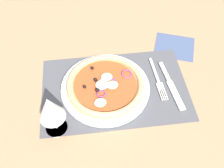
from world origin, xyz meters
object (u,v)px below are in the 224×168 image
object	(u,v)px
plate	(106,89)
pizza	(105,86)
wine_glass	(50,109)
napkin	(174,47)
fork	(158,81)
knife	(171,85)

from	to	relation	value
plate	pizza	size ratio (longest dim) A/B	1.15
pizza	wine_glass	xyz separation A→B (cm)	(15.61, 11.51, 7.50)
plate	pizza	bearing A→B (deg)	112.06
pizza	napkin	distance (cm)	32.47
fork	napkin	world-z (taller)	fork
wine_glass	pizza	bearing A→B (deg)	-143.61
plate	knife	bearing A→B (deg)	177.74
knife	napkin	bearing A→B (deg)	154.39
wine_glass	napkin	world-z (taller)	wine_glass
knife	wine_glass	world-z (taller)	wine_glass
knife	wine_glass	distance (cm)	39.73
fork	pizza	bearing A→B (deg)	-87.56
pizza	wine_glass	world-z (taller)	wine_glass
knife	fork	bearing A→B (deg)	-130.26
plate	napkin	xyz separation A→B (cm)	(-27.54, -16.99, -0.86)
pizza	plate	bearing A→B (deg)	-67.94
plate	napkin	bearing A→B (deg)	-148.33
pizza	wine_glass	distance (cm)	20.79
plate	napkin	world-z (taller)	plate
fork	wine_glass	world-z (taller)	wine_glass
napkin	plate	bearing A→B (deg)	31.67
wine_glass	napkin	size ratio (longest dim) A/B	1.05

